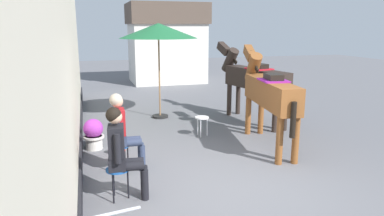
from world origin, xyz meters
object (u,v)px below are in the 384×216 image
seated_visitor_near (121,149)px  flower_planter_farthest (94,133)px  saddled_horse_near (269,92)px  spare_stool_white (202,119)px  saddled_horse_far (253,78)px  satchel_bag (118,150)px  cafe_parasol (158,31)px  seated_visitor_far (122,128)px

seated_visitor_near → flower_planter_farthest: seated_visitor_near is taller
saddled_horse_near → spare_stool_white: saddled_horse_near is taller
saddled_horse_far → spare_stool_white: size_ratio=6.44×
saddled_horse_near → satchel_bag: bearing=174.5°
saddled_horse_far → spare_stool_white: (-1.71, -0.92, -0.76)m
flower_planter_farthest → saddled_horse_near: bearing=-12.5°
cafe_parasol → seated_visitor_far: bearing=-111.2°
seated_visitor_near → flower_planter_farthest: bearing=98.1°
seated_visitor_far → saddled_horse_near: 3.16m
seated_visitor_far → saddled_horse_near: (3.08, 0.56, 0.38)m
seated_visitor_near → spare_stool_white: bearing=51.6°
seated_visitor_far → satchel_bag: (-0.03, 0.86, -0.68)m
seated_visitor_far → saddled_horse_far: 4.44m
spare_stool_white → satchel_bag: bearing=-160.6°
seated_visitor_near → flower_planter_farthest: 2.48m
flower_planter_farthest → cafe_parasol: 3.53m
seated_visitor_near → seated_visitor_far: size_ratio=1.00×
cafe_parasol → spare_stool_white: 2.87m
seated_visitor_far → saddled_horse_near: saddled_horse_near is taller
seated_visitor_far → satchel_bag: bearing=92.0°
saddled_horse_near → satchel_bag: saddled_horse_near is taller
seated_visitor_far → saddled_horse_far: bearing=34.1°
saddled_horse_far → flower_planter_farthest: saddled_horse_far is taller
seated_visitor_far → spare_stool_white: 2.53m
saddled_horse_far → flower_planter_farthest: size_ratio=4.63×
seated_visitor_near → satchel_bag: 2.04m
seated_visitor_near → saddled_horse_far: saddled_horse_far is taller
seated_visitor_far → cafe_parasol: size_ratio=0.54×
saddled_horse_far → cafe_parasol: size_ratio=1.15×
saddled_horse_near → saddled_horse_far: same height
cafe_parasol → satchel_bag: 3.80m
seated_visitor_far → satchel_bag: 1.10m
satchel_bag → saddled_horse_near: bearing=33.5°
saddled_horse_far → satchel_bag: saddled_horse_far is taller
saddled_horse_near → spare_stool_white: 1.69m
satchel_bag → flower_planter_farthest: bearing=170.8°
seated_visitor_far → spare_stool_white: size_ratio=3.02×
spare_stool_white → flower_planter_farthest: bearing=-175.0°
saddled_horse_near → flower_planter_farthest: saddled_horse_near is taller
satchel_bag → cafe_parasol: bearing=101.4°
saddled_horse_near → cafe_parasol: bearing=119.5°
seated_visitor_near → saddled_horse_near: 3.62m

